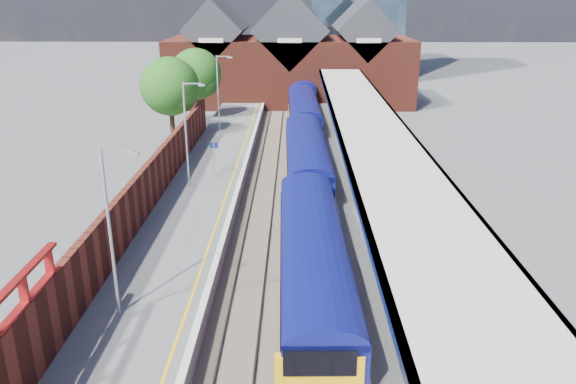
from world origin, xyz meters
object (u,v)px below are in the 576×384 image
object	(u,v)px
parked_car_silver	(491,353)
parked_car_blue	(420,207)
parked_car_dark	(484,299)
train	(305,130)
platform_sign	(214,154)
lamp_post_d	(219,88)
lamp_post_b	(112,223)
lamp_post_c	(188,128)

from	to	relation	value
parked_car_silver	parked_car_blue	distance (m)	14.05
parked_car_dark	parked_car_blue	distance (m)	10.45
train	platform_sign	xyz separation A→B (m)	(-6.49, -9.50, 0.57)
parked_car_silver	train	bearing A→B (deg)	26.58
lamp_post_d	platform_sign	bearing A→B (deg)	-84.44
parked_car_silver	parked_car_dark	size ratio (longest dim) A/B	0.88
parked_car_silver	lamp_post_b	bearing A→B (deg)	91.44
train	parked_car_blue	distance (m)	18.17
lamp_post_b	parked_car_blue	size ratio (longest dim) A/B	1.51
parked_car_blue	platform_sign	bearing A→B (deg)	39.60
platform_sign	lamp_post_c	bearing A→B (deg)	-124.26
parked_car_blue	lamp_post_c	bearing A→B (deg)	48.65
lamp_post_d	parked_car_blue	bearing A→B (deg)	-56.24
train	parked_car_blue	world-z (taller)	train
lamp_post_c	parked_car_dark	distance (m)	21.95
lamp_post_b	parked_car_silver	distance (m)	14.66
lamp_post_b	parked_car_dark	bearing A→B (deg)	0.38
lamp_post_d	platform_sign	world-z (taller)	lamp_post_d
platform_sign	parked_car_silver	xyz separation A→B (m)	(12.48, -21.51, -1.02)
parked_car_silver	platform_sign	bearing A→B (deg)	45.78
train	lamp_post_b	size ratio (longest dim) A/B	9.42
platform_sign	parked_car_blue	size ratio (longest dim) A/B	0.54
platform_sign	parked_car_dark	world-z (taller)	platform_sign
train	parked_car_blue	bearing A→B (deg)	-69.06
lamp_post_c	parked_car_silver	size ratio (longest dim) A/B	1.71
lamp_post_d	parked_car_dark	size ratio (longest dim) A/B	1.50
lamp_post_b	parked_car_dark	distance (m)	15.13
lamp_post_b	platform_sign	bearing A→B (deg)	85.67
lamp_post_b	parked_car_dark	world-z (taller)	lamp_post_b
parked_car_silver	parked_car_dark	world-z (taller)	parked_car_dark
parked_car_silver	parked_car_dark	bearing A→B (deg)	1.38
lamp_post_c	parked_car_dark	xyz separation A→B (m)	(14.76, -15.90, -3.32)
lamp_post_b	parked_car_blue	xyz separation A→B (m)	(14.35, 10.54, -3.35)
parked_car_dark	parked_car_silver	bearing A→B (deg)	171.47
lamp_post_c	parked_car_silver	bearing A→B (deg)	-54.63
lamp_post_d	parked_car_blue	distance (m)	26.03
lamp_post_c	parked_car_dark	bearing A→B (deg)	-47.13
train	lamp_post_d	size ratio (longest dim) A/B	9.42
platform_sign	parked_car_blue	xyz separation A→B (m)	(12.98, -7.46, -1.05)
train	parked_car_silver	xyz separation A→B (m)	(5.99, -31.01, -0.45)
lamp_post_d	parked_car_blue	world-z (taller)	lamp_post_d
lamp_post_b	lamp_post_c	bearing A→B (deg)	90.00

